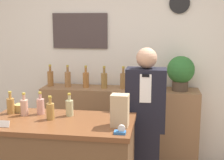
% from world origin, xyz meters
% --- Properties ---
extents(back_wall, '(5.20, 0.09, 2.70)m').
position_xyz_m(back_wall, '(-0.00, 2.00, 1.35)').
color(back_wall, silver).
rests_on(back_wall, ground_plane).
extents(back_shelf, '(1.96, 0.38, 1.00)m').
position_xyz_m(back_shelf, '(0.10, 1.75, 0.50)').
color(back_shelf, '#8E6642').
rests_on(back_shelf, ground_plane).
extents(shopkeeper, '(0.40, 0.25, 1.57)m').
position_xyz_m(shopkeeper, '(0.46, 1.03, 0.78)').
color(shopkeeper, black).
rests_on(shopkeeper, ground_plane).
extents(potted_plant, '(0.33, 0.33, 0.42)m').
position_xyz_m(potted_plant, '(0.84, 1.73, 1.23)').
color(potted_plant, '#4C3D2D').
rests_on(potted_plant, back_shelf).
extents(paper_bag, '(0.15, 0.12, 0.27)m').
position_xyz_m(paper_bag, '(0.28, 0.41, 1.11)').
color(paper_bag, tan).
rests_on(paper_bag, display_counter).
extents(tape_dispenser, '(0.09, 0.06, 0.07)m').
position_xyz_m(tape_dispenser, '(0.30, 0.23, 1.00)').
color(tape_dispenser, '#2D66A8').
rests_on(tape_dispenser, display_counter).
extents(price_card_left, '(0.09, 0.02, 0.06)m').
position_xyz_m(price_card_left, '(-0.66, 0.24, 1.00)').
color(price_card_left, white).
rests_on(price_card_left, display_counter).
extents(gift_box, '(0.11, 0.11, 0.07)m').
position_xyz_m(gift_box, '(-0.72, 0.68, 1.01)').
color(gift_box, tan).
rests_on(gift_box, display_counter).
extents(counter_bottle_0, '(0.07, 0.07, 0.21)m').
position_xyz_m(counter_bottle_0, '(-0.78, 0.61, 1.05)').
color(counter_bottle_0, '#A37437').
rests_on(counter_bottle_0, display_counter).
extents(counter_bottle_1, '(0.07, 0.07, 0.21)m').
position_xyz_m(counter_bottle_1, '(-0.63, 0.57, 1.05)').
color(counter_bottle_1, tan).
rests_on(counter_bottle_1, display_counter).
extents(counter_bottle_2, '(0.07, 0.07, 0.21)m').
position_xyz_m(counter_bottle_2, '(-0.49, 0.63, 1.05)').
color(counter_bottle_2, tan).
rests_on(counter_bottle_2, display_counter).
extents(counter_bottle_3, '(0.07, 0.07, 0.21)m').
position_xyz_m(counter_bottle_3, '(-0.35, 0.49, 1.05)').
color(counter_bottle_3, olive).
rests_on(counter_bottle_3, display_counter).
extents(counter_bottle_4, '(0.07, 0.07, 0.21)m').
position_xyz_m(counter_bottle_4, '(-0.21, 0.62, 1.05)').
color(counter_bottle_4, tan).
rests_on(counter_bottle_4, display_counter).
extents(shelf_bottle_0, '(0.08, 0.08, 0.28)m').
position_xyz_m(shelf_bottle_0, '(-0.80, 1.77, 1.10)').
color(shelf_bottle_0, '#976332').
rests_on(shelf_bottle_0, back_shelf).
extents(shelf_bottle_1, '(0.08, 0.08, 0.28)m').
position_xyz_m(shelf_bottle_1, '(-0.57, 1.75, 1.10)').
color(shelf_bottle_1, '#9B6C3F').
rests_on(shelf_bottle_1, back_shelf).
extents(shelf_bottle_2, '(0.08, 0.08, 0.28)m').
position_xyz_m(shelf_bottle_2, '(-0.33, 1.75, 1.10)').
color(shelf_bottle_2, '#A56934').
rests_on(shelf_bottle_2, back_shelf).
extents(shelf_bottle_3, '(0.08, 0.08, 0.28)m').
position_xyz_m(shelf_bottle_3, '(-0.09, 1.74, 1.10)').
color(shelf_bottle_3, olive).
rests_on(shelf_bottle_3, back_shelf).
extents(shelf_bottle_4, '(0.08, 0.08, 0.28)m').
position_xyz_m(shelf_bottle_4, '(0.15, 1.76, 1.10)').
color(shelf_bottle_4, olive).
rests_on(shelf_bottle_4, back_shelf).
extents(shelf_bottle_5, '(0.08, 0.08, 0.28)m').
position_xyz_m(shelf_bottle_5, '(0.38, 1.75, 1.10)').
color(shelf_bottle_5, '#9B683A').
rests_on(shelf_bottle_5, back_shelf).
extents(shelf_bottle_6, '(0.08, 0.08, 0.28)m').
position_xyz_m(shelf_bottle_6, '(0.62, 1.75, 1.10)').
color(shelf_bottle_6, '#A56C3C').
rests_on(shelf_bottle_6, back_shelf).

